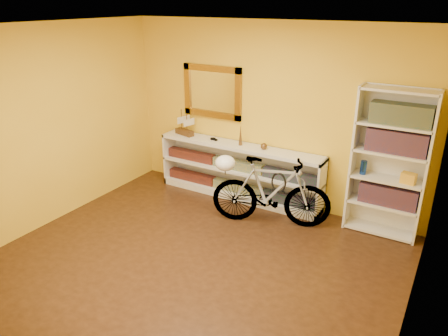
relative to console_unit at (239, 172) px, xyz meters
The scene contains 24 objects.
floor 1.91m from the console_unit, 77.67° to the right, with size 4.50×4.00×0.01m, color black.
ceiling 2.86m from the console_unit, 77.67° to the right, with size 4.50×4.00×0.01m, color silver.
back_wall 0.98m from the console_unit, 25.58° to the left, with size 4.50×0.01×2.60m, color gold.
left_wall 2.74m from the console_unit, 135.67° to the right, with size 0.01×4.00×2.60m, color gold.
right_wall 3.33m from the console_unit, 34.39° to the right, with size 0.01×4.00×2.60m, color gold.
gilt_mirror 1.26m from the console_unit, 164.83° to the left, with size 0.98×0.06×0.78m, color brown.
wall_socket 1.32m from the console_unit, ahead, with size 0.09×0.01×0.09m, color silver.
console_unit is the anchor object (origin of this frame).
cd_row_lower 0.26m from the console_unit, 90.00° to the right, with size 2.50×0.13×0.14m, color black.
cd_row_upper 0.11m from the console_unit, 90.00° to the right, with size 2.50×0.13×0.14m, color navy.
model_ship 1.16m from the console_unit, behind, with size 0.34×0.13×0.40m, color #3D2611, non-canonical shape.
toy_car 0.61m from the console_unit, behind, with size 0.00×0.00×0.00m, color black.
bronze_ornament 0.58m from the console_unit, ahead, with size 0.05×0.05×0.31m, color brown.
decorative_orb 0.62m from the console_unit, ahead, with size 0.10×0.10×0.10m, color brown.
bookcase 2.16m from the console_unit, ahead, with size 0.90×0.30×1.90m, color silver, non-canonical shape.
book_row_a 2.14m from the console_unit, ahead, with size 0.70×0.22×0.26m, color maroon.
book_row_b 2.30m from the console_unit, ahead, with size 0.70×0.22×0.28m, color maroon.
book_row_c 2.44m from the console_unit, ahead, with size 0.70×0.22×0.25m, color #184654.
travel_mug 1.85m from the console_unit, ahead, with size 0.08×0.08×0.18m, color navy.
red_tin 2.20m from the console_unit, ahead, with size 0.12×0.12×0.16m, color maroon.
yellow_bag 2.38m from the console_unit, ahead, with size 0.17×0.11×0.13m, color gold.
bicycle 0.92m from the console_unit, 33.78° to the right, with size 1.61×0.42×0.95m, color silver.
helmet 0.84m from the console_unit, 75.86° to the right, with size 0.27×0.26×0.21m, color white.
u_lock 1.00m from the console_unit, 29.36° to the right, with size 0.21×0.21×0.02m, color black.
Camera 1 is at (2.39, -3.37, 2.85)m, focal length 33.87 mm.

